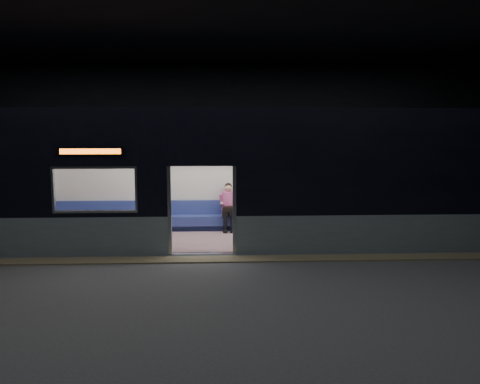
{
  "coord_description": "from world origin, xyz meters",
  "views": [
    {
      "loc": [
        0.35,
        -10.4,
        3.01
      ],
      "look_at": [
        0.92,
        2.3,
        1.28
      ],
      "focal_mm": 38.0,
      "sensor_mm": 36.0,
      "label": 1
    }
  ],
  "objects": [
    {
      "name": "passenger",
      "position": [
        0.66,
        3.55,
        0.78
      ],
      "size": [
        0.41,
        0.67,
        1.32
      ],
      "rotation": [
        0.0,
        0.0,
        0.17
      ],
      "color": "black",
      "rests_on": "metro_car"
    },
    {
      "name": "station_envelope",
      "position": [
        0.0,
        0.0,
        3.66
      ],
      "size": [
        24.0,
        14.0,
        5.0
      ],
      "color": "black",
      "rests_on": "station_floor"
    },
    {
      "name": "station_floor",
      "position": [
        0.0,
        0.0,
        -0.01
      ],
      "size": [
        24.0,
        14.0,
        0.01
      ],
      "primitive_type": "cube",
      "color": "#47494C",
      "rests_on": "ground"
    },
    {
      "name": "handbag",
      "position": [
        0.63,
        3.34,
        0.67
      ],
      "size": [
        0.31,
        0.28,
        0.14
      ],
      "primitive_type": "cube",
      "rotation": [
        0.0,
        0.0,
        0.17
      ],
      "color": "black",
      "rests_on": "passenger"
    },
    {
      "name": "transit_map",
      "position": [
        4.04,
        3.85,
        1.5
      ],
      "size": [
        1.08,
        0.03,
        0.7
      ],
      "primitive_type": "cube",
      "color": "white",
      "rests_on": "metro_car"
    },
    {
      "name": "metro_car",
      "position": [
        -0.0,
        2.54,
        1.85
      ],
      "size": [
        18.0,
        3.04,
        3.35
      ],
      "color": "#85959F",
      "rests_on": "station_floor"
    },
    {
      "name": "tactile_strip",
      "position": [
        0.0,
        0.55,
        0.01
      ],
      "size": [
        22.8,
        0.5,
        0.03
      ],
      "primitive_type": "cube",
      "color": "#8C7F59",
      "rests_on": "station_floor"
    }
  ]
}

